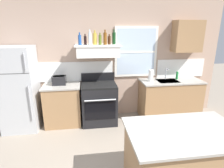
{
  "coord_description": "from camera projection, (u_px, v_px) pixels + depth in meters",
  "views": [
    {
      "loc": [
        -0.5,
        -2.02,
        2.1
      ],
      "look_at": [
        -0.05,
        1.2,
        1.1
      ],
      "focal_mm": 29.74,
      "sensor_mm": 36.0,
      "label": 1
    }
  ],
  "objects": [
    {
      "name": "sink_faucet",
      "position": [
        166.0,
        72.0,
        4.35
      ],
      "size": [
        0.03,
        0.17,
        0.28
      ],
      "color": "silver",
      "rests_on": "counter_right_with_sink"
    },
    {
      "name": "refrigerator",
      "position": [
        19.0,
        89.0,
        3.83
      ],
      "size": [
        0.7,
        0.72,
        1.75
      ],
      "color": "#B7BABC",
      "rests_on": "ground_plane"
    },
    {
      "name": "bottle_dark_green_wine",
      "position": [
        114.0,
        38.0,
        3.96
      ],
      "size": [
        0.07,
        0.07,
        0.31
      ],
      "color": "#143819",
      "rests_on": "range_hood_shelf"
    },
    {
      "name": "dish_soap_bottle",
      "position": [
        177.0,
        75.0,
        4.41
      ],
      "size": [
        0.06,
        0.06,
        0.18
      ],
      "primitive_type": "cylinder",
      "color": "#268C3F",
      "rests_on": "counter_right_with_sink"
    },
    {
      "name": "paper_towel_roll",
      "position": [
        151.0,
        76.0,
        4.21
      ],
      "size": [
        0.11,
        0.11,
        0.27
      ],
      "primitive_type": "cylinder",
      "color": "white",
      "rests_on": "counter_right_with_sink"
    },
    {
      "name": "upper_cabinet_right",
      "position": [
        187.0,
        36.0,
        4.21
      ],
      "size": [
        0.64,
        0.32,
        0.7
      ],
      "color": "#9E754C"
    },
    {
      "name": "bottle_brown_stout",
      "position": [
        109.0,
        40.0,
        3.93
      ],
      "size": [
        0.06,
        0.06,
        0.21
      ],
      "color": "#381E0F",
      "rests_on": "range_hood_shelf"
    },
    {
      "name": "bottle_olive_oil_square",
      "position": [
        100.0,
        40.0,
        3.85
      ],
      "size": [
        0.06,
        0.06,
        0.25
      ],
      "color": "#4C601E",
      "rests_on": "range_hood_shelf"
    },
    {
      "name": "bottle_champagne_gold_foil",
      "position": [
        95.0,
        39.0,
        3.86
      ],
      "size": [
        0.08,
        0.08,
        0.3
      ],
      "color": "#B29333",
      "rests_on": "range_hood_shelf"
    },
    {
      "name": "bottle_clear_tall",
      "position": [
        90.0,
        38.0,
        3.84
      ],
      "size": [
        0.06,
        0.06,
        0.32
      ],
      "color": "silver",
      "rests_on": "range_hood_shelf"
    },
    {
      "name": "toaster",
      "position": [
        59.0,
        80.0,
        3.98
      ],
      "size": [
        0.3,
        0.2,
        0.19
      ],
      "color": "black",
      "rests_on": "counter_left_of_stove"
    },
    {
      "name": "kitchen_island",
      "position": [
        182.0,
        162.0,
        2.36
      ],
      "size": [
        1.4,
        0.9,
        0.91
      ],
      "color": "#9E754C",
      "rests_on": "ground_plane"
    },
    {
      "name": "counter_right_with_sink",
      "position": [
        170.0,
        99.0,
        4.45
      ],
      "size": [
        1.43,
        0.63,
        0.91
      ],
      "color": "#9E754C",
      "rests_on": "ground_plane"
    },
    {
      "name": "bottle_balsamic_dark",
      "position": [
        85.0,
        40.0,
        3.86
      ],
      "size": [
        0.06,
        0.06,
        0.22
      ],
      "color": "black",
      "rests_on": "range_hood_shelf"
    },
    {
      "name": "bottle_blue_liqueur",
      "position": [
        80.0,
        40.0,
        3.8
      ],
      "size": [
        0.07,
        0.07,
        0.25
      ],
      "color": "#1E478C",
      "rests_on": "range_hood_shelf"
    },
    {
      "name": "range_hood_shelf",
      "position": [
        98.0,
        51.0,
        3.94
      ],
      "size": [
        0.96,
        0.52,
        0.24
      ],
      "color": "white"
    },
    {
      "name": "back_wall",
      "position": [
        109.0,
        61.0,
        4.31
      ],
      "size": [
        5.4,
        0.11,
        2.7
      ],
      "color": "tan",
      "rests_on": "ground_plane"
    },
    {
      "name": "stove_range",
      "position": [
        99.0,
        103.0,
        4.19
      ],
      "size": [
        0.76,
        0.69,
        1.09
      ],
      "color": "black",
      "rests_on": "ground_plane"
    },
    {
      "name": "counter_left_of_stove",
      "position": [
        63.0,
        104.0,
        4.12
      ],
      "size": [
        0.79,
        0.63,
        0.91
      ],
      "color": "#9E754C",
      "rests_on": "ground_plane"
    },
    {
      "name": "bottle_amber_wine",
      "position": [
        105.0,
        38.0,
        3.87
      ],
      "size": [
        0.07,
        0.07,
        0.31
      ],
      "color": "brown",
      "rests_on": "range_hood_shelf"
    }
  ]
}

